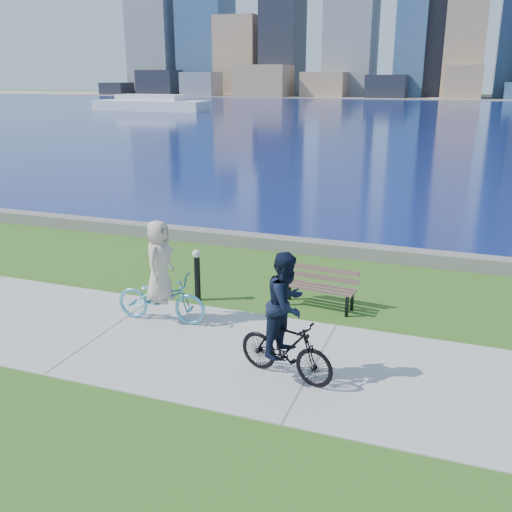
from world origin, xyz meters
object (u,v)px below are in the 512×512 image
Objects in this scene: bollard_lamp at (197,271)px; cyclist_man at (286,327)px; cyclist_woman at (160,285)px; park_bench at (319,284)px.

cyclist_man reaches higher than bollard_lamp.
bollard_lamp is at bearing -11.96° from cyclist_woman.
cyclist_woman is 3.19m from cyclist_man.
bollard_lamp reaches higher than park_bench.
cyclist_man reaches higher than cyclist_woman.
park_bench is 3.12m from cyclist_man.
park_bench is at bearing 18.92° from cyclist_man.
cyclist_man is (2.92, -1.28, 0.13)m from cyclist_woman.
cyclist_woman is at bearing -140.44° from park_bench.
bollard_lamp is 0.54× the size of cyclist_man.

